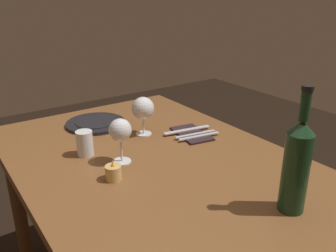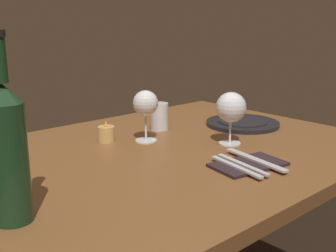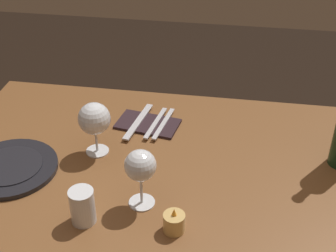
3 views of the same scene
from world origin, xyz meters
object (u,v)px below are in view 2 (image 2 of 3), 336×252
wine_glass_right (231,108)px  dinner_plate (243,123)px  votive_candle (106,134)px  table_knife (255,160)px  water_tumbler (159,118)px  folded_napkin (248,165)px  fork_outer (236,167)px  fork_inner (242,164)px  wine_glass_left (146,104)px  wine_bottle (8,151)px

wine_glass_right → dinner_plate: size_ratio=0.62×
votive_candle → table_knife: size_ratio=0.32×
water_tumbler → dinner_plate: water_tumbler is taller
votive_candle → folded_napkin: votive_candle is taller
fork_outer → dinner_plate: bearing=36.4°
fork_outer → water_tumbler: bearing=74.4°
fork_outer → table_knife: same height
fork_inner → fork_outer: 0.02m
dinner_plate → folded_napkin: bearing=-139.7°
votive_candle → water_tumbler: bearing=0.8°
wine_glass_left → table_knife: wine_glass_left is taller
water_tumbler → fork_inner: (-0.10, -0.43, -0.03)m
water_tumbler → dinner_plate: bearing=-30.9°
wine_glass_right → table_knife: size_ratio=0.76×
wine_bottle → fork_inner: (0.54, -0.10, -0.13)m
folded_napkin → fork_outer: bearing=180.0°
wine_glass_left → fork_outer: (0.00, -0.35, -0.11)m
wine_glass_left → votive_candle: bearing=140.0°
fork_inner → table_knife: (0.06, 0.00, 0.00)m
votive_candle → fork_inner: votive_candle is taller
water_tumbler → fork_inner: 0.44m
water_tumbler → dinner_plate: (0.26, -0.15, -0.03)m
wine_glass_left → votive_candle: (-0.09, 0.08, -0.09)m
dinner_plate → fork_inner: size_ratio=1.43×
fork_inner → votive_candle: bearing=105.9°
fork_inner → fork_outer: bearing=180.0°
wine_glass_left → votive_candle: size_ratio=2.38×
wine_glass_left → fork_inner: (0.03, -0.35, -0.11)m
water_tumbler → folded_napkin: (-0.07, -0.43, -0.04)m
dinner_plate → folded_napkin: 0.43m
wine_glass_right → dinner_plate: (0.21, 0.12, -0.10)m
table_knife → fork_inner: bearing=180.0°
dinner_plate → fork_inner: dinner_plate is taller
dinner_plate → fork_outer: dinner_plate is taller
votive_candle → fork_outer: 0.44m
votive_candle → fork_outer: (0.10, -0.43, -0.01)m
wine_glass_left → wine_bottle: wine_bottle is taller
folded_napkin → fork_outer: fork_outer is taller
wine_glass_right → table_knife: wine_glass_right is taller
wine_glass_left → wine_glass_right: 0.26m
wine_glass_left → votive_candle: 0.15m
wine_glass_right → water_tumbler: wine_glass_right is taller
dinner_plate → table_knife: size_ratio=1.22×
votive_candle → table_knife: bearing=-67.6°
dinner_plate → table_knife: bearing=-136.9°
wine_glass_left → table_knife: size_ratio=0.76×
wine_glass_left → wine_bottle: bearing=-154.4°
votive_candle → fork_inner: bearing=-74.1°
fork_inner → fork_outer: (-0.02, 0.00, 0.00)m
fork_inner → dinner_plate: bearing=38.3°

